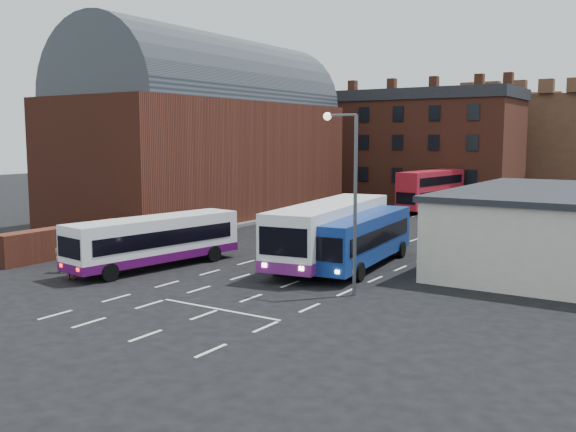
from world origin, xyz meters
The scene contains 13 objects.
ground centered at (0.00, 0.00, 0.00)m, with size 180.00×180.00×0.00m, color black.
railway_station centered at (-15.50, 21.00, 7.64)m, with size 12.00×28.00×16.00m.
forecourt_wall centered at (-10.20, 2.00, 0.90)m, with size 1.20×10.00×1.80m, color #602B1E.
cream_building centered at (15.00, 14.00, 2.16)m, with size 10.40×16.40×4.25m.
brick_terrace centered at (-6.00, 46.00, 5.50)m, with size 22.00×10.00×11.00m, color brown.
castle_keep centered at (6.00, 66.00, 6.00)m, with size 22.00×22.00×12.00m, color brown.
bus_white_outbound centered at (-3.32, 1.82, 1.63)m, with size 3.84×10.34×2.76m.
bus_white_inbound centered at (4.11, 7.99, 2.01)m, with size 4.53×12.75×3.40m.
bus_blue centered at (6.00, 7.96, 1.70)m, with size 3.53×10.75×2.88m.
bus_red_double centered at (-0.24, 35.71, 2.06)m, with size 3.37×9.87×3.87m.
street_lamp centered at (8.32, 2.07, 4.91)m, with size 1.66×0.36×8.15m.
pedestrian_red centered at (-4.73, -2.59, 0.77)m, with size 0.56×0.37×1.53m, color #A4090A.
pedestrian_beige centered at (-6.56, -1.72, 0.89)m, with size 0.86×0.67×1.78m, color tan.
Camera 1 is at (21.27, -23.11, 7.05)m, focal length 40.00 mm.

